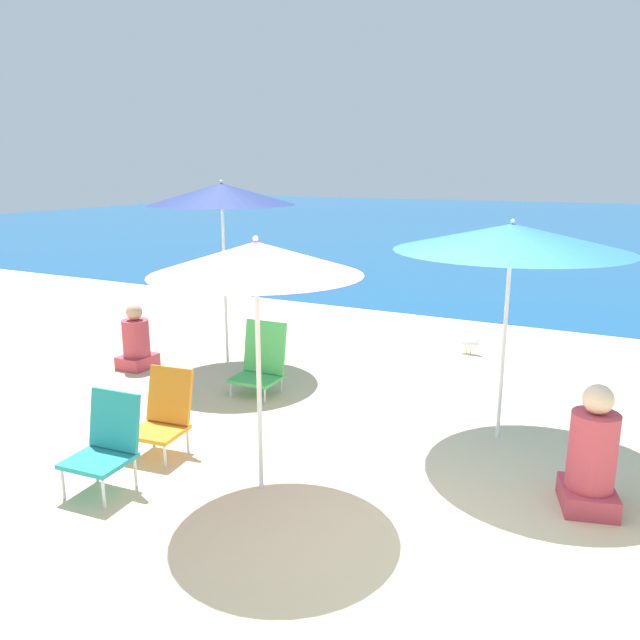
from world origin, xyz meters
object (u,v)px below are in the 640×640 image
(beach_umbrella_pink, at_px, (256,259))
(beach_chair_teal, at_px, (107,441))
(beach_chair_orange, at_px, (164,412))
(seagull, at_px, (470,344))
(beach_umbrella_navy, at_px, (222,194))
(beach_chair_green, at_px, (261,361))
(beach_umbrella_blue, at_px, (512,238))
(person_seated_near, at_px, (136,342))
(person_seated_far, at_px, (592,458))

(beach_umbrella_pink, bearing_deg, beach_chair_teal, -153.38)
(beach_chair_orange, bearing_deg, seagull, 61.54)
(beach_chair_teal, height_order, seagull, beach_chair_teal)
(beach_chair_teal, bearing_deg, beach_umbrella_navy, 104.47)
(beach_chair_teal, xyz_separation_m, beach_chair_orange, (-0.04, 0.69, -0.03))
(beach_chair_teal, bearing_deg, beach_chair_orange, 88.30)
(beach_umbrella_pink, height_order, beach_chair_green, beach_umbrella_pink)
(beach_umbrella_blue, distance_m, person_seated_near, 4.65)
(person_seated_near, bearing_deg, beach_umbrella_blue, -0.10)
(beach_umbrella_navy, distance_m, beach_chair_orange, 3.10)
(beach_umbrella_navy, bearing_deg, person_seated_near, -141.68)
(beach_chair_teal, height_order, beach_chair_green, beach_chair_green)
(beach_umbrella_navy, bearing_deg, beach_chair_green, -36.03)
(person_seated_near, distance_m, seagull, 4.30)
(person_seated_far, bearing_deg, beach_umbrella_blue, 116.40)
(beach_chair_green, height_order, person_seated_far, person_seated_far)
(beach_umbrella_navy, xyz_separation_m, seagull, (2.63, 1.81, -1.96))
(beach_chair_teal, relative_size, seagull, 2.75)
(person_seated_near, bearing_deg, seagull, 35.96)
(beach_umbrella_pink, distance_m, beach_chair_green, 2.57)
(person_seated_near, height_order, person_seated_far, person_seated_far)
(beach_umbrella_navy, height_order, beach_umbrella_blue, beach_umbrella_navy)
(beach_chair_orange, distance_m, person_seated_near, 2.52)
(person_seated_far, bearing_deg, seagull, 101.19)
(person_seated_far, bearing_deg, beach_chair_orange, 176.00)
(beach_chair_orange, xyz_separation_m, person_seated_near, (-1.90, 1.66, -0.03))
(beach_umbrella_blue, bearing_deg, beach_umbrella_pink, -128.45)
(person_seated_near, relative_size, seagull, 3.01)
(beach_umbrella_navy, relative_size, beach_chair_teal, 3.08)
(beach_umbrella_navy, distance_m, person_seated_near, 2.09)
(person_seated_near, height_order, seagull, person_seated_near)
(beach_umbrella_navy, distance_m, person_seated_far, 4.98)
(beach_chair_orange, bearing_deg, beach_umbrella_blue, 25.41)
(beach_umbrella_navy, xyz_separation_m, person_seated_far, (4.38, -1.65, -1.71))
(beach_chair_orange, relative_size, seagull, 2.69)
(beach_chair_teal, xyz_separation_m, seagull, (1.55, 4.85, -0.24))
(beach_umbrella_blue, xyz_separation_m, person_seated_far, (0.84, -0.93, -1.44))
(beach_umbrella_blue, height_order, beach_chair_green, beach_umbrella_blue)
(beach_umbrella_pink, distance_m, beach_umbrella_navy, 3.30)
(beach_chair_orange, xyz_separation_m, beach_chair_green, (-0.07, 1.64, 0.00))
(seagull, bearing_deg, beach_umbrella_blue, -70.22)
(person_seated_near, bearing_deg, beach_umbrella_navy, 38.70)
(beach_chair_orange, distance_m, beach_chair_green, 1.64)
(beach_chair_green, bearing_deg, beach_chair_teal, -89.87)
(beach_umbrella_pink, height_order, seagull, beach_umbrella_pink)
(beach_umbrella_navy, bearing_deg, beach_umbrella_blue, -11.51)
(person_seated_near, bearing_deg, beach_umbrella_pink, -30.98)
(beach_umbrella_pink, bearing_deg, beach_umbrella_blue, 51.55)
(beach_umbrella_blue, relative_size, beach_chair_teal, 2.72)
(beach_chair_teal, distance_m, seagull, 5.09)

